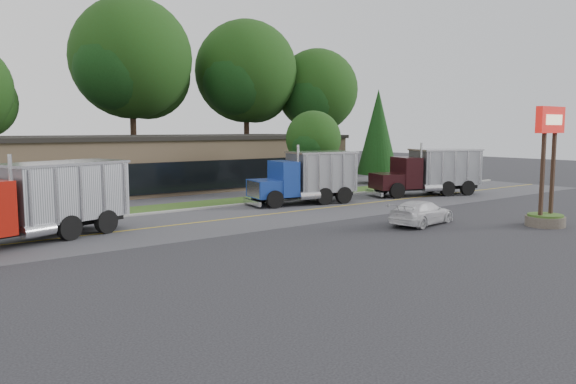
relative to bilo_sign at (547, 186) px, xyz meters
name	(u,v)px	position (x,y,z in m)	size (l,w,h in m)	color
ground	(360,244)	(-10.50, 2.50, -2.02)	(140.00, 140.00, 0.00)	#39393E
road	(244,217)	(-10.50, 11.50, -2.02)	(60.00, 8.00, 0.02)	#545459
center_line	(244,217)	(-10.50, 11.50, -2.02)	(60.00, 0.12, 0.01)	gold
curb	(207,209)	(-10.50, 15.70, -2.02)	(60.00, 0.30, 0.12)	#9E9E99
grass_verge	(193,206)	(-10.50, 17.50, -2.02)	(60.00, 3.40, 0.03)	#33541C
far_parking	(159,198)	(-10.50, 22.50, -2.02)	(60.00, 7.00, 0.02)	#545459
strip_mall	(150,164)	(-8.50, 28.50, -0.02)	(32.00, 12.00, 4.00)	tan
bilo_sign	(547,186)	(0.00, 0.00, 0.00)	(2.20, 1.90, 5.95)	#6B6054
tree_far_c	(133,64)	(-6.32, 36.64, 8.75)	(11.84, 11.14, 16.88)	#382619
tree_far_d	(247,77)	(5.67, 35.63, 8.22)	(11.25, 10.59, 16.04)	#382619
tree_far_e	(317,94)	(13.64, 33.61, 6.63)	(9.51, 8.95, 13.56)	#382619
evergreen_right	(378,132)	(9.50, 20.50, 2.54)	(3.66, 3.66, 8.31)	#382619
tree_verge	(313,141)	(-0.43, 17.55, 1.91)	(4.33, 4.08, 6.18)	#382619
dump_truck_red	(38,199)	(-21.08, 11.66, -0.21)	(9.56, 5.27, 3.36)	black
dump_truck_blue	(308,176)	(-4.02, 13.81, -0.22)	(7.30, 3.86, 3.36)	black
dump_truck_maroon	(432,171)	(6.11, 11.89, -0.22)	(8.42, 5.05, 3.36)	black
rally_car	(422,213)	(-4.57, 4.08, -1.41)	(1.73, 4.26, 1.23)	silver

